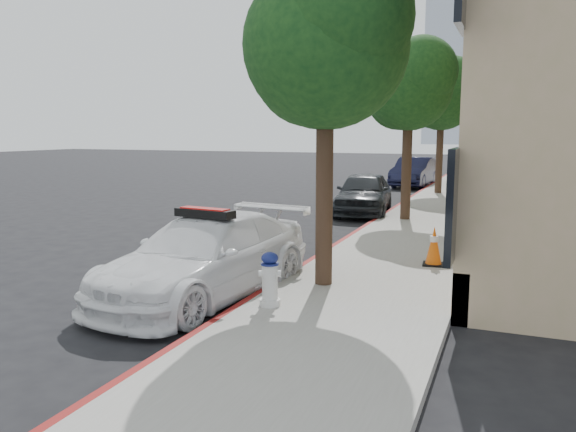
% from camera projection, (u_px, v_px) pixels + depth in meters
% --- Properties ---
extents(ground, '(120.00, 120.00, 0.00)m').
position_uv_depth(ground, '(231.00, 255.00, 12.92)').
color(ground, black).
rests_on(ground, ground).
extents(sidewalk, '(3.20, 50.00, 0.15)m').
position_uv_depth(sidewalk, '(443.00, 206.00, 20.75)').
color(sidewalk, gray).
rests_on(sidewalk, ground).
extents(curb_strip, '(0.12, 50.00, 0.15)m').
position_uv_depth(curb_strip, '(402.00, 204.00, 21.32)').
color(curb_strip, maroon).
rests_on(curb_strip, ground).
extents(tower_left, '(18.00, 14.00, 60.00)m').
position_uv_depth(tower_left, '(474.00, 3.00, 119.97)').
color(tower_left, '#9EA8B7').
rests_on(tower_left, ground).
extents(tower_right, '(14.00, 14.00, 44.00)m').
position_uv_depth(tower_right, '(535.00, 48.00, 130.13)').
color(tower_right, '#9EA8B7').
rests_on(tower_right, ground).
extents(tree_near, '(2.92, 2.82, 5.62)m').
position_uv_depth(tree_near, '(327.00, 44.00, 9.35)').
color(tree_near, black).
rests_on(tree_near, sidewalk).
extents(tree_mid, '(2.77, 2.64, 5.43)m').
position_uv_depth(tree_mid, '(410.00, 86.00, 16.71)').
color(tree_mid, black).
rests_on(tree_mid, sidewalk).
extents(tree_far, '(3.10, 3.00, 5.81)m').
position_uv_depth(tree_far, '(442.00, 94.00, 24.01)').
color(tree_far, black).
rests_on(tree_far, sidewalk).
extents(police_car, '(2.51, 5.00, 1.54)m').
position_uv_depth(police_car, '(206.00, 256.00, 9.64)').
color(police_car, white).
rests_on(police_car, ground).
extents(parked_car_mid, '(2.28, 4.47, 1.46)m').
position_uv_depth(parked_car_mid, '(364.00, 193.00, 19.29)').
color(parked_car_mid, black).
rests_on(parked_car_mid, ground).
extents(parked_car_far, '(1.85, 4.64, 1.50)m').
position_uv_depth(parked_car_far, '(414.00, 172.00, 28.82)').
color(parked_car_far, black).
rests_on(parked_car_far, ground).
extents(fire_hydrant, '(0.36, 0.33, 0.85)m').
position_uv_depth(fire_hydrant, '(270.00, 280.00, 8.67)').
color(fire_hydrant, silver).
rests_on(fire_hydrant, sidewalk).
extents(traffic_cone, '(0.45, 0.45, 0.79)m').
position_uv_depth(traffic_cone, '(434.00, 246.00, 11.30)').
color(traffic_cone, black).
rests_on(traffic_cone, sidewalk).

